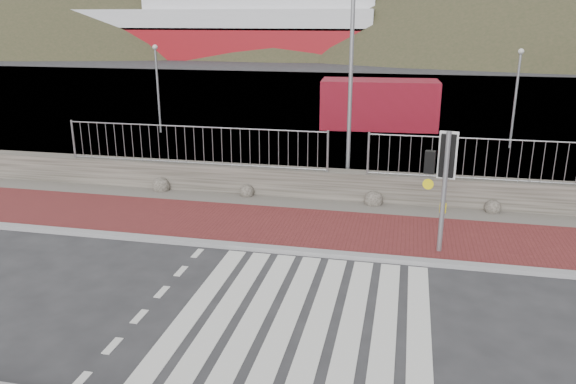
% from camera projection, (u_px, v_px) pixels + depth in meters
% --- Properties ---
extents(ground, '(220.00, 220.00, 0.00)m').
position_uv_depth(ground, '(302.00, 321.00, 10.33)').
color(ground, '#28282B').
rests_on(ground, ground).
extents(sidewalk_far, '(40.00, 3.00, 0.08)m').
position_uv_depth(sidewalk_far, '(335.00, 231.00, 14.51)').
color(sidewalk_far, maroon).
rests_on(sidewalk_far, ground).
extents(kerb_far, '(40.00, 0.25, 0.12)m').
position_uv_depth(kerb_far, '(326.00, 254.00, 13.11)').
color(kerb_far, gray).
rests_on(kerb_far, ground).
extents(zebra_crossing, '(4.62, 5.60, 0.01)m').
position_uv_depth(zebra_crossing, '(302.00, 320.00, 10.33)').
color(zebra_crossing, silver).
rests_on(zebra_crossing, ground).
extents(gravel_strip, '(40.00, 1.50, 0.06)m').
position_uv_depth(gravel_strip, '(344.00, 207.00, 16.38)').
color(gravel_strip, '#59544C').
rests_on(gravel_strip, ground).
extents(stone_wall, '(40.00, 0.60, 0.90)m').
position_uv_depth(stone_wall, '(347.00, 186.00, 17.00)').
color(stone_wall, '#423F36').
rests_on(stone_wall, ground).
extents(railing, '(18.07, 0.07, 1.22)m').
position_uv_depth(railing, '(348.00, 143.00, 16.46)').
color(railing, gray).
rests_on(railing, stone_wall).
extents(quay, '(120.00, 40.00, 0.50)m').
position_uv_depth(quay, '(382.00, 103.00, 36.36)').
color(quay, '#4C4C4F').
rests_on(quay, ground).
extents(water, '(220.00, 50.00, 0.05)m').
position_uv_depth(water, '(398.00, 62.00, 69.01)').
color(water, '#3F4C54').
rests_on(water, ground).
extents(ferry, '(50.00, 16.00, 20.00)m').
position_uv_depth(ferry, '(219.00, 17.00, 77.03)').
color(ferry, maroon).
rests_on(ferry, ground).
extents(hills_backdrop, '(254.00, 90.00, 100.00)m').
position_uv_depth(hills_backdrop, '(433.00, 187.00, 97.87)').
color(hills_backdrop, '#2F331E').
rests_on(hills_backdrop, ground).
extents(traffic_signal_far, '(0.71, 0.31, 2.93)m').
position_uv_depth(traffic_signal_far, '(444.00, 167.00, 12.64)').
color(traffic_signal_far, gray).
rests_on(traffic_signal_far, ground).
extents(streetlight, '(1.45, 0.68, 7.15)m').
position_uv_depth(streetlight, '(355.00, 63.00, 16.72)').
color(streetlight, gray).
rests_on(streetlight, ground).
extents(shipping_container, '(5.85, 2.75, 2.38)m').
position_uv_depth(shipping_container, '(379.00, 104.00, 27.94)').
color(shipping_container, maroon).
rests_on(shipping_container, ground).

